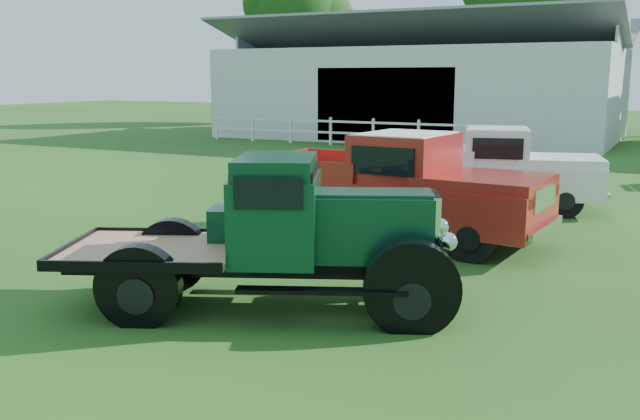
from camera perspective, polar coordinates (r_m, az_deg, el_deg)
The scene contains 8 objects.
ground at distance 9.48m, azimuth -4.44°, elevation -7.34°, with size 120.00×120.00×0.00m, color #224017.
shed_left at distance 35.66m, azimuth 8.18°, elevation 10.33°, with size 18.80×10.20×5.60m, color #B3B3B3, non-canonical shape.
fence_rail at distance 30.55m, azimuth 2.55°, elevation 6.26°, with size 14.20×0.16×1.20m, color white, non-canonical shape.
tree_a at distance 46.66m, azimuth -1.98°, elevation 13.48°, with size 6.30×6.30×10.50m, color black, non-canonical shape.
tree_b at distance 42.66m, azimuth 15.89°, elevation 14.04°, with size 6.90×6.90×11.50m, color black, non-canonical shape.
vintage_flatbed at distance 9.03m, azimuth -4.07°, elevation -1.85°, with size 4.91×1.95×1.95m, color #0B3A23, non-canonical shape.
red_pickup at distance 12.91m, azimuth 6.36°, elevation 1.92°, with size 5.38×2.07×1.96m, color maroon, non-canonical shape.
white_pickup at distance 16.34m, azimuth 13.56°, elevation 3.19°, with size 4.83×1.87×1.77m, color silver, non-canonical shape.
Camera 1 is at (4.78, -7.66, 2.92)m, focal length 40.00 mm.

